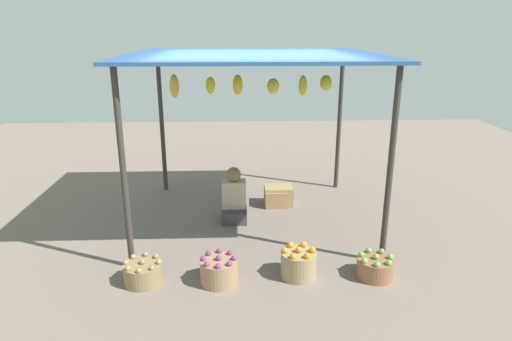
{
  "coord_description": "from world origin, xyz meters",
  "views": [
    {
      "loc": [
        -0.21,
        -5.93,
        2.67
      ],
      "look_at": [
        0.0,
        -0.65,
        0.95
      ],
      "focal_mm": 31.17,
      "sensor_mm": 36.0,
      "label": 1
    }
  ],
  "objects_px": {
    "wooden_crate_stacked_rear": "(276,198)",
    "basket_green_apples": "(375,267)",
    "basket_purple_onions": "(219,270)",
    "basket_potatoes": "(143,272)",
    "basket_oranges": "(298,263)",
    "vendor_person": "(234,200)",
    "wooden_crate_near_vendor": "(278,195)"
  },
  "relations": [
    {
      "from": "wooden_crate_stacked_rear",
      "to": "basket_green_apples",
      "type": "bearing_deg",
      "value": -66.1
    },
    {
      "from": "basket_purple_onions",
      "to": "basket_potatoes",
      "type": "bearing_deg",
      "value": 177.22
    },
    {
      "from": "basket_oranges",
      "to": "vendor_person",
      "type": "bearing_deg",
      "value": 114.52
    },
    {
      "from": "basket_potatoes",
      "to": "wooden_crate_near_vendor",
      "type": "xyz_separation_m",
      "value": [
        1.67,
        2.16,
        0.03
      ]
    },
    {
      "from": "wooden_crate_near_vendor",
      "to": "wooden_crate_stacked_rear",
      "type": "bearing_deg",
      "value": -133.23
    },
    {
      "from": "vendor_person",
      "to": "basket_potatoes",
      "type": "xyz_separation_m",
      "value": [
        -0.98,
        -1.64,
        -0.18
      ]
    },
    {
      "from": "basket_potatoes",
      "to": "basket_green_apples",
      "type": "xyz_separation_m",
      "value": [
        2.56,
        0.0,
        0.0
      ]
    },
    {
      "from": "basket_oranges",
      "to": "wooden_crate_stacked_rear",
      "type": "distance_m",
      "value": 2.07
    },
    {
      "from": "vendor_person",
      "to": "wooden_crate_near_vendor",
      "type": "bearing_deg",
      "value": 37.37
    },
    {
      "from": "vendor_person",
      "to": "wooden_crate_near_vendor",
      "type": "height_order",
      "value": "vendor_person"
    },
    {
      "from": "vendor_person",
      "to": "basket_green_apples",
      "type": "xyz_separation_m",
      "value": [
        1.58,
        -1.63,
        -0.18
      ]
    },
    {
      "from": "basket_oranges",
      "to": "wooden_crate_stacked_rear",
      "type": "relative_size",
      "value": 1.2
    },
    {
      "from": "basket_potatoes",
      "to": "basket_green_apples",
      "type": "bearing_deg",
      "value": 0.06
    },
    {
      "from": "basket_potatoes",
      "to": "basket_purple_onions",
      "type": "relative_size",
      "value": 1.04
    },
    {
      "from": "wooden_crate_near_vendor",
      "to": "basket_green_apples",
      "type": "bearing_deg",
      "value": -67.65
    },
    {
      "from": "basket_purple_onions",
      "to": "wooden_crate_stacked_rear",
      "type": "distance_m",
      "value": 2.3
    },
    {
      "from": "basket_potatoes",
      "to": "basket_green_apples",
      "type": "height_order",
      "value": "basket_green_apples"
    },
    {
      "from": "wooden_crate_near_vendor",
      "to": "wooden_crate_stacked_rear",
      "type": "height_order",
      "value": "wooden_crate_near_vendor"
    },
    {
      "from": "basket_green_apples",
      "to": "wooden_crate_stacked_rear",
      "type": "xyz_separation_m",
      "value": [
        -0.94,
        2.11,
        0.01
      ]
    },
    {
      "from": "vendor_person",
      "to": "basket_green_apples",
      "type": "distance_m",
      "value": 2.28
    },
    {
      "from": "basket_oranges",
      "to": "basket_green_apples",
      "type": "xyz_separation_m",
      "value": [
        0.85,
        -0.05,
        -0.04
      ]
    },
    {
      "from": "basket_potatoes",
      "to": "basket_green_apples",
      "type": "distance_m",
      "value": 2.56
    },
    {
      "from": "basket_potatoes",
      "to": "wooden_crate_near_vendor",
      "type": "bearing_deg",
      "value": 52.32
    },
    {
      "from": "basket_oranges",
      "to": "basket_potatoes",
      "type": "bearing_deg",
      "value": -178.33
    },
    {
      "from": "vendor_person",
      "to": "wooden_crate_stacked_rear",
      "type": "bearing_deg",
      "value": 36.57
    },
    {
      "from": "vendor_person",
      "to": "basket_oranges",
      "type": "xyz_separation_m",
      "value": [
        0.72,
        -1.59,
        -0.14
      ]
    },
    {
      "from": "basket_green_apples",
      "to": "wooden_crate_stacked_rear",
      "type": "height_order",
      "value": "basket_green_apples"
    },
    {
      "from": "basket_oranges",
      "to": "wooden_crate_stacked_rear",
      "type": "bearing_deg",
      "value": 92.28
    },
    {
      "from": "wooden_crate_near_vendor",
      "to": "basket_oranges",
      "type": "bearing_deg",
      "value": -89.05
    },
    {
      "from": "wooden_crate_stacked_rear",
      "to": "basket_potatoes",
      "type": "bearing_deg",
      "value": -127.54
    },
    {
      "from": "vendor_person",
      "to": "wooden_crate_near_vendor",
      "type": "distance_m",
      "value": 0.88
    },
    {
      "from": "vendor_person",
      "to": "basket_purple_onions",
      "type": "relative_size",
      "value": 1.9
    }
  ]
}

